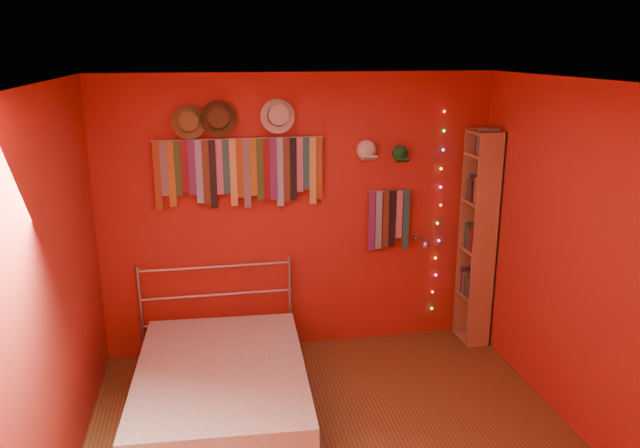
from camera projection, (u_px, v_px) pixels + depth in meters
back_wall at (300, 215)px, 5.57m from camera, size 3.50×0.02×2.50m
right_wall at (594, 269)px, 4.22m from camera, size 0.02×3.50×2.50m
left_wall at (47, 307)px, 3.61m from camera, size 0.02×3.50×2.50m
ceiling at (343, 83)px, 3.57m from camera, size 3.50×3.50×0.02m
tie_rack at (241, 169)px, 5.29m from camera, size 1.45×0.03×0.60m
small_tie_rack at (389, 218)px, 5.66m from camera, size 0.40×0.03×0.56m
fedora_olive at (188, 122)px, 5.08m from camera, size 0.28×0.15×0.28m
fedora_brown at (218, 118)px, 5.11m from camera, size 0.30×0.16×0.30m
fedora_white at (278, 116)px, 5.20m from camera, size 0.29×0.16×0.29m
cap_white at (366, 150)px, 5.46m from camera, size 0.18×0.22×0.18m
cap_green at (400, 153)px, 5.53m from camera, size 0.16×0.20×0.16m
fairy_lights at (439, 214)px, 5.77m from camera, size 0.06×0.02×1.91m
reading_lamp at (424, 244)px, 5.59m from camera, size 0.08×0.33×0.10m
bookshelf at (482, 237)px, 5.71m from camera, size 0.25×0.34×2.00m
bed at (222, 387)px, 4.74m from camera, size 1.43×1.88×0.89m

